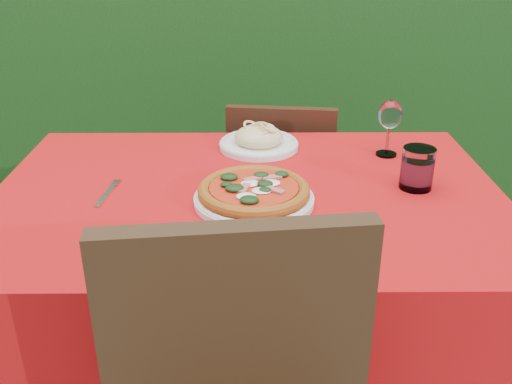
{
  "coord_description": "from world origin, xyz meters",
  "views": [
    {
      "loc": [
        0.01,
        -1.28,
        1.35
      ],
      "look_at": [
        0.02,
        -0.05,
        0.77
      ],
      "focal_mm": 40.0,
      "sensor_mm": 36.0,
      "label": 1
    }
  ],
  "objects_px": {
    "pasta_plate": "(259,140)",
    "fork": "(106,195)",
    "wine_glass": "(390,117)",
    "water_glass": "(417,170)",
    "chair_far": "(281,191)",
    "pizza_plate": "(254,193)"
  },
  "relations": [
    {
      "from": "pasta_plate",
      "to": "fork",
      "type": "height_order",
      "value": "pasta_plate"
    },
    {
      "from": "wine_glass",
      "to": "pasta_plate",
      "type": "bearing_deg",
      "value": 170.52
    },
    {
      "from": "water_glass",
      "to": "chair_far",
      "type": "bearing_deg",
      "value": 117.28
    },
    {
      "from": "chair_far",
      "to": "water_glass",
      "type": "height_order",
      "value": "water_glass"
    },
    {
      "from": "pizza_plate",
      "to": "pasta_plate",
      "type": "distance_m",
      "value": 0.36
    },
    {
      "from": "pasta_plate",
      "to": "fork",
      "type": "relative_size",
      "value": 1.36
    },
    {
      "from": "pizza_plate",
      "to": "wine_glass",
      "type": "relative_size",
      "value": 1.76
    },
    {
      "from": "fork",
      "to": "water_glass",
      "type": "bearing_deg",
      "value": 9.19
    },
    {
      "from": "pasta_plate",
      "to": "water_glass",
      "type": "distance_m",
      "value": 0.48
    },
    {
      "from": "pasta_plate",
      "to": "wine_glass",
      "type": "bearing_deg",
      "value": -9.48
    },
    {
      "from": "pasta_plate",
      "to": "chair_far",
      "type": "bearing_deg",
      "value": 74.03
    },
    {
      "from": "pizza_plate",
      "to": "chair_far",
      "type": "bearing_deg",
      "value": 81.27
    },
    {
      "from": "chair_far",
      "to": "fork",
      "type": "xyz_separation_m",
      "value": [
        -0.46,
        -0.63,
        0.29
      ]
    },
    {
      "from": "pizza_plate",
      "to": "pasta_plate",
      "type": "height_order",
      "value": "pasta_plate"
    },
    {
      "from": "chair_far",
      "to": "pizza_plate",
      "type": "distance_m",
      "value": 0.74
    },
    {
      "from": "chair_far",
      "to": "water_glass",
      "type": "xyz_separation_m",
      "value": [
        0.3,
        -0.58,
        0.33
      ]
    },
    {
      "from": "water_glass",
      "to": "wine_glass",
      "type": "relative_size",
      "value": 0.65
    },
    {
      "from": "chair_far",
      "to": "pasta_plate",
      "type": "bearing_deg",
      "value": 80.66
    },
    {
      "from": "pasta_plate",
      "to": "wine_glass",
      "type": "relative_size",
      "value": 1.43
    },
    {
      "from": "chair_far",
      "to": "fork",
      "type": "bearing_deg",
      "value": 60.29
    },
    {
      "from": "chair_far",
      "to": "fork",
      "type": "relative_size",
      "value": 4.73
    },
    {
      "from": "pizza_plate",
      "to": "pasta_plate",
      "type": "relative_size",
      "value": 1.23
    }
  ]
}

